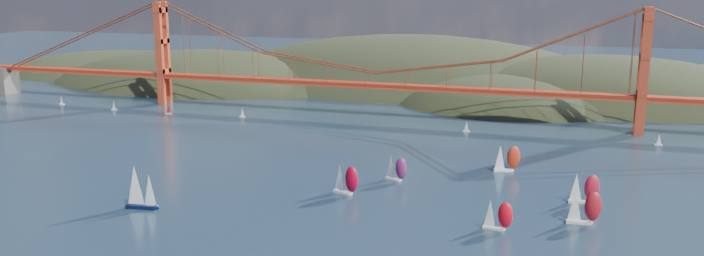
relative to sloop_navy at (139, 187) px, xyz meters
The scene contains 16 objects.
ground 38.45m from the sloop_navy, 41.61° to the right, with size 1200.00×1200.00×0.00m, color black.
headlands 264.19m from the sloop_navy, 73.85° to the left, with size 725.00×225.00×96.00m.
bridge 159.20m from the sloop_navy, 80.25° to the left, with size 552.00×12.00×55.00m.
sloop_navy is the anchor object (origin of this frame).
racer_0 62.15m from the sloop_navy, 30.89° to the left, with size 9.59×6.26×10.72m.
racer_1 103.45m from the sloop_navy, ahead, with size 8.13×3.70×9.20m.
racer_2 127.37m from the sloop_navy, 12.06° to the left, with size 9.46×4.24×10.71m.
racer_3 123.69m from the sloop_navy, 36.80° to the left, with size 9.45×5.81×10.58m.
racer_4 132.76m from the sloop_navy, 20.10° to the left, with size 9.08×4.29×10.24m.
racer_rwb 82.50m from the sloop_navy, 38.32° to the left, with size 8.47×5.78×9.48m.
distant_boat_0 197.22m from the sloop_navy, 136.81° to the left, with size 3.00×2.00×4.70m.
distant_boat_1 168.03m from the sloop_navy, 129.31° to the left, with size 3.00×2.00×4.70m.
distant_boat_2 148.93m from the sloop_navy, 119.63° to the left, with size 3.00×2.00×4.70m.
distant_boat_3 137.64m from the sloop_navy, 104.35° to the left, with size 3.00×2.00×4.70m.
distant_boat_4 203.98m from the sloop_navy, 40.71° to the left, with size 3.00×2.00×4.70m.
distant_boat_8 154.51m from the sloop_navy, 60.59° to the left, with size 3.00×2.00×4.70m.
Camera 1 is at (91.02, -139.53, 66.35)m, focal length 35.00 mm.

